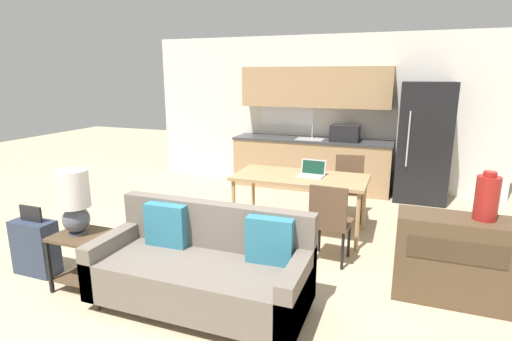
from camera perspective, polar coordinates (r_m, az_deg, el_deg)
ground_plane at (r=3.66m, az=-8.73°, el=-20.04°), size 20.00×20.00×0.00m
wall_back at (r=7.45m, az=8.57°, el=8.32°), size 6.40×0.07×2.70m
kitchen_counter at (r=7.22m, az=8.07°, el=4.09°), size 2.80×0.65×2.15m
refrigerator at (r=6.95m, az=22.82°, el=3.71°), size 0.80×0.73×1.91m
dining_table at (r=5.16m, az=6.32°, el=-1.44°), size 1.68×0.83×0.75m
couch at (r=3.65m, az=-7.49°, el=-13.68°), size 1.89×0.80×0.88m
side_table at (r=4.24m, az=-23.66°, el=-10.52°), size 0.45×0.45×0.55m
table_lamp at (r=4.07m, az=-24.54°, el=-3.80°), size 0.29×0.29×0.62m
credenza at (r=4.08m, az=26.20°, el=-11.26°), size 0.98×0.43×0.79m
vase at (r=3.94m, az=30.11°, el=-3.35°), size 0.19×0.19×0.43m
dining_chair_near_right at (r=4.38m, az=10.52°, el=-6.90°), size 0.44×0.44×0.90m
dining_chair_far_right at (r=5.80m, az=13.14°, el=-1.91°), size 0.48×0.48×0.90m
laptop at (r=5.15m, az=7.98°, el=-0.22°), size 0.33×0.27×0.20m
suitcase at (r=4.75m, az=-28.98°, el=-9.49°), size 0.46×0.22×0.73m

